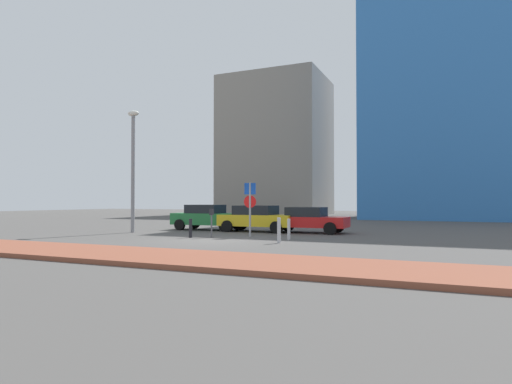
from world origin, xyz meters
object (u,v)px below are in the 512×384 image
object	(u,v)px
parked_car_yellow	(257,218)
parking_sign_post	(250,203)
parked_car_green	(208,217)
traffic_bollard_mid	(289,229)
traffic_bollard_near	(191,228)
parked_car_red	(308,219)
parking_meter	(212,219)
traffic_bollard_far	(279,230)
street_lamp	(133,160)

from	to	relation	value
parked_car_yellow	parking_sign_post	distance (m)	3.44
parked_car_green	traffic_bollard_mid	distance (m)	7.73
parked_car_yellow	traffic_bollard_near	xyz separation A→B (m)	(-1.25, -4.93, -0.33)
traffic_bollard_near	traffic_bollard_mid	distance (m)	4.62
parked_car_green	traffic_bollard_mid	size ratio (longest dim) A/B	4.70
parked_car_red	parking_sign_post	size ratio (longest dim) A/B	1.61
parked_car_green	traffic_bollard_near	size ratio (longest dim) A/B	4.93
parked_car_red	traffic_bollard_near	xyz separation A→B (m)	(-4.09, -5.16, -0.28)
traffic_bollard_mid	parking_meter	bearing A→B (deg)	-174.58
parked_car_green	traffic_bollard_mid	xyz separation A→B (m)	(6.50, -4.17, -0.31)
traffic_bollard_far	parked_car_red	bearing A→B (deg)	95.71
parked_car_yellow	traffic_bollard_far	size ratio (longest dim) A/B	4.12
street_lamp	traffic_bollard_far	distance (m)	10.24
traffic_bollard_near	traffic_bollard_mid	xyz separation A→B (m)	(4.54, 0.85, 0.02)
traffic_bollard_near	traffic_bollard_mid	bearing A→B (deg)	10.55
parking_sign_post	traffic_bollard_far	world-z (taller)	parking_sign_post
parked_car_red	traffic_bollard_far	world-z (taller)	parked_car_red
parked_car_red	parking_meter	size ratio (longest dim) A/B	3.16
parked_car_red	traffic_bollard_mid	world-z (taller)	parked_car_red
street_lamp	traffic_bollard_mid	world-z (taller)	street_lamp
traffic_bollard_near	traffic_bollard_mid	size ratio (longest dim) A/B	0.95
traffic_bollard_near	parked_car_yellow	bearing A→B (deg)	75.78
parked_car_yellow	street_lamp	world-z (taller)	street_lamp
parked_car_yellow	street_lamp	size ratio (longest dim) A/B	0.64
traffic_bollard_near	traffic_bollard_far	distance (m)	4.75
traffic_bollard_near	traffic_bollard_far	xyz separation A→B (m)	(4.69, -0.79, 0.08)
parking_meter	traffic_bollard_mid	distance (m)	3.74
street_lamp	traffic_bollard_near	size ratio (longest dim) A/B	7.54
street_lamp	parking_sign_post	bearing A→B (deg)	1.45
parked_car_red	traffic_bollard_near	distance (m)	6.59
parking_meter	street_lamp	xyz separation A→B (m)	(-5.51, 1.08, 3.06)
parked_car_green	parking_sign_post	world-z (taller)	parking_sign_post
traffic_bollard_far	parking_meter	bearing A→B (deg)	161.59
parking_sign_post	traffic_bollard_far	bearing A→B (deg)	-46.10
parked_car_green	traffic_bollard_near	world-z (taller)	parked_car_green
parked_car_red	traffic_bollard_far	bearing A→B (deg)	-84.29
parked_car_red	street_lamp	bearing A→B (deg)	-157.74
traffic_bollard_near	traffic_bollard_far	world-z (taller)	traffic_bollard_far
parked_car_yellow	traffic_bollard_near	world-z (taller)	parked_car_yellow
street_lamp	traffic_bollard_far	size ratio (longest dim) A/B	6.40
parked_car_green	traffic_bollard_far	bearing A→B (deg)	-41.11
street_lamp	traffic_bollard_near	world-z (taller)	street_lamp
traffic_bollard_near	parked_car_green	bearing A→B (deg)	111.36
parked_car_red	parking_sign_post	xyz separation A→B (m)	(-1.84, -3.41, 0.91)
parked_car_green	traffic_bollard_near	bearing A→B (deg)	-68.64
parked_car_red	parked_car_green	bearing A→B (deg)	-178.64
street_lamp	traffic_bollard_mid	bearing A→B (deg)	-4.50
parked_car_yellow	traffic_bollard_mid	bearing A→B (deg)	-51.10
traffic_bollard_near	traffic_bollard_mid	world-z (taller)	traffic_bollard_mid
parking_sign_post	traffic_bollard_far	distance (m)	3.69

